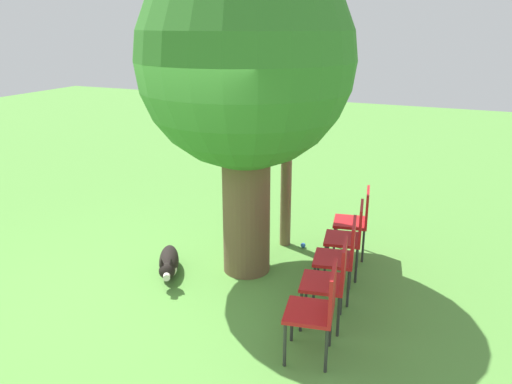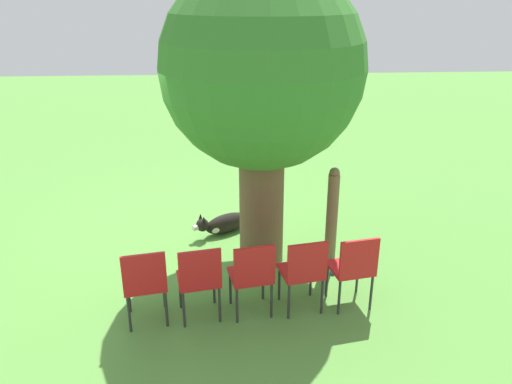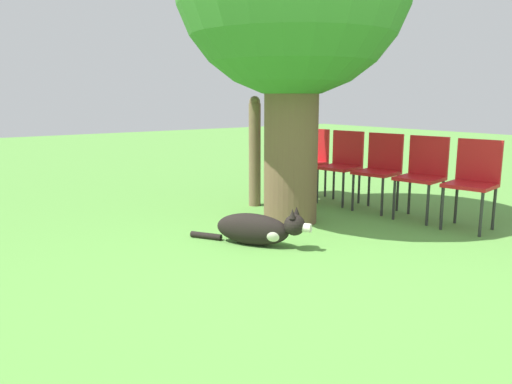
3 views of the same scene
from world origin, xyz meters
name	(u,v)px [view 1 (image 1 of 3)]	position (x,y,z in m)	size (l,w,h in m)	color
ground_plane	(162,290)	(0.00, 0.00, 0.00)	(30.00, 30.00, 0.00)	#56933D
oak_tree	(245,66)	(0.68, 0.85, 2.43)	(2.38, 2.38, 3.69)	brown
dog	(169,263)	(-0.12, 0.35, 0.15)	(0.68, 1.05, 0.38)	black
fence_post	(286,198)	(0.85, 1.73, 0.67)	(0.14, 0.14, 1.33)	brown
red_chair_0	(319,306)	(1.97, -0.45, 0.52)	(0.49, 0.51, 0.90)	red
red_chair_1	(331,277)	(1.93, 0.10, 0.52)	(0.49, 0.51, 0.90)	red
red_chair_2	(342,254)	(1.89, 0.66, 0.52)	(0.49, 0.51, 0.90)	red
red_chair_3	(350,234)	(1.85, 1.22, 0.52)	(0.49, 0.51, 0.90)	red
red_chair_4	(357,217)	(1.81, 1.78, 0.52)	(0.49, 0.51, 0.90)	red
tennis_ball	(303,245)	(1.12, 1.72, 0.03)	(0.07, 0.07, 0.07)	blue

